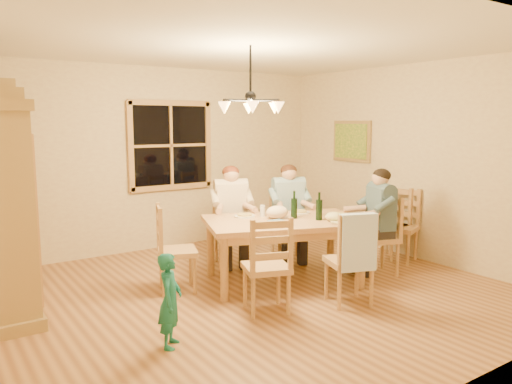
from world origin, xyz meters
TOP-DOWN VIEW (x-y plane):
  - floor at (0.00, 0.00)m, footprint 5.50×5.50m
  - ceiling at (0.00, 0.00)m, footprint 5.50×5.00m
  - wall_back at (0.00, 2.50)m, footprint 5.50×0.02m
  - wall_right at (2.75, 0.00)m, footprint 0.02×5.00m
  - window at (0.20, 2.47)m, footprint 1.30×0.06m
  - painting at (2.71, 1.20)m, footprint 0.06×0.78m
  - chandelier at (-0.00, 0.00)m, footprint 0.77×0.68m
  - dining_table at (0.56, 0.14)m, footprint 2.07×1.65m
  - chair_far_left at (0.42, 1.09)m, footprint 0.56×0.54m
  - chair_far_right at (1.17, 0.82)m, footprint 0.56×0.54m
  - chair_near_left at (-0.16, -0.52)m, footprint 0.56×0.54m
  - chair_near_right at (0.70, -0.82)m, footprint 0.56×0.54m
  - chair_end_left at (-0.63, 0.56)m, footprint 0.54×0.56m
  - chair_end_right at (1.74, -0.28)m, footprint 0.54×0.56m
  - adult_woman at (0.42, 1.09)m, footprint 0.50×0.52m
  - adult_plaid_man at (1.17, 0.82)m, footprint 0.50×0.52m
  - adult_slate_man at (1.74, -0.28)m, footprint 0.52×0.50m
  - towel at (0.63, -1.00)m, footprint 0.39×0.22m
  - wine_bottle_a at (0.71, 0.13)m, footprint 0.08×0.08m
  - wine_bottle_b at (0.88, -0.13)m, footprint 0.08×0.08m
  - plate_woman at (0.26, 0.52)m, footprint 0.26×0.26m
  - plate_plaid at (0.96, 0.33)m, footprint 0.26×0.26m
  - plate_slate at (1.23, -0.08)m, footprint 0.26×0.26m
  - wine_glass_a at (0.46, 0.43)m, footprint 0.06×0.06m
  - wine_glass_b at (1.10, 0.10)m, footprint 0.06×0.06m
  - cap at (0.97, -0.29)m, footprint 0.20×0.20m
  - napkin at (0.36, 0.01)m, footprint 0.22×0.19m
  - cloth_bundle at (0.53, 0.23)m, footprint 0.28×0.22m
  - child at (-1.30, -0.71)m, footprint 0.34×0.36m
  - chair_spare_front at (2.45, -0.03)m, footprint 0.55×0.56m
  - chair_spare_back at (2.45, 0.14)m, footprint 0.43×0.45m

SIDE VIEW (x-z plane):
  - floor at x=0.00m, z-range 0.00..0.00m
  - chair_far_left at x=0.42m, z-range -0.19..0.80m
  - chair_far_right at x=1.17m, z-range -0.19..0.80m
  - chair_near_left at x=-0.16m, z-range -0.19..0.80m
  - chair_near_right at x=0.70m, z-range -0.19..0.80m
  - chair_end_left at x=-0.63m, z-range -0.19..0.80m
  - chair_end_right at x=1.74m, z-range -0.19..0.80m
  - chair_spare_front at x=2.45m, z-range -0.19..0.80m
  - chair_spare_back at x=2.45m, z-range -0.19..0.80m
  - child at x=-1.30m, z-range 0.00..0.82m
  - dining_table at x=0.56m, z-range 0.28..1.04m
  - towel at x=0.63m, z-range 0.41..0.99m
  - plate_woman at x=0.26m, z-range 0.76..0.78m
  - plate_plaid at x=0.96m, z-range 0.76..0.78m
  - plate_slate at x=1.23m, z-range 0.76..0.78m
  - napkin at x=0.36m, z-range 0.76..0.79m
  - cap at x=0.97m, z-range 0.76..0.87m
  - wine_glass_a at x=0.46m, z-range 0.76..0.90m
  - wine_glass_b at x=1.10m, z-range 0.76..0.90m
  - cloth_bundle at x=0.53m, z-range 0.76..0.91m
  - adult_woman at x=0.42m, z-range 0.40..1.28m
  - adult_plaid_man at x=1.17m, z-range 0.40..1.28m
  - adult_slate_man at x=1.74m, z-range 0.40..1.28m
  - wine_bottle_a at x=0.71m, z-range 0.76..1.09m
  - wine_bottle_b at x=0.88m, z-range 0.76..1.09m
  - wall_back at x=0.00m, z-range 0.00..2.70m
  - wall_right at x=2.75m, z-range 0.00..2.70m
  - window at x=0.20m, z-range 0.90..2.20m
  - painting at x=2.71m, z-range 1.28..1.92m
  - chandelier at x=0.00m, z-range 1.72..2.43m
  - ceiling at x=0.00m, z-range 2.69..2.71m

